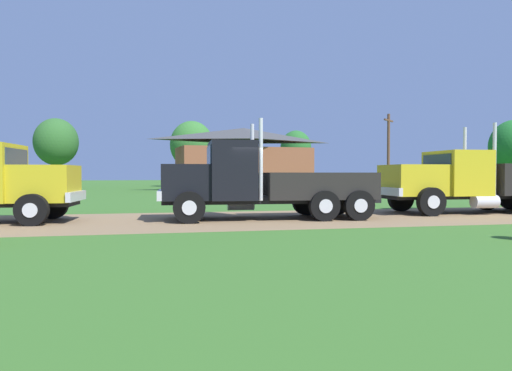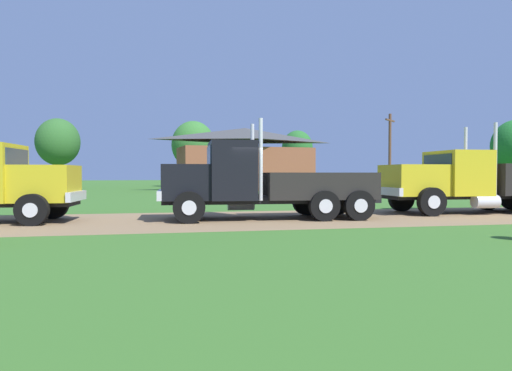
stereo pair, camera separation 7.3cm
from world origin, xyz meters
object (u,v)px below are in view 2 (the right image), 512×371
at_px(utility_pole_near, 390,150).
at_px(shed_building, 245,160).
at_px(truck_near_left, 473,181).
at_px(truck_foreground_white, 263,184).

bearing_deg(utility_pole_near, shed_building, 156.05).
distance_m(truck_near_left, shed_building, 28.31).
bearing_deg(truck_near_left, utility_pole_near, 70.28).
height_order(truck_near_left, utility_pole_near, utility_pole_near).
relative_size(truck_foreground_white, utility_pole_near, 1.11).
bearing_deg(truck_foreground_white, utility_pole_near, 53.37).
relative_size(truck_near_left, utility_pole_near, 1.09).
xyz_separation_m(truck_foreground_white, truck_near_left, (9.14, 0.75, 0.06)).
height_order(truck_foreground_white, utility_pole_near, utility_pole_near).
bearing_deg(shed_building, truck_near_left, -80.63).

